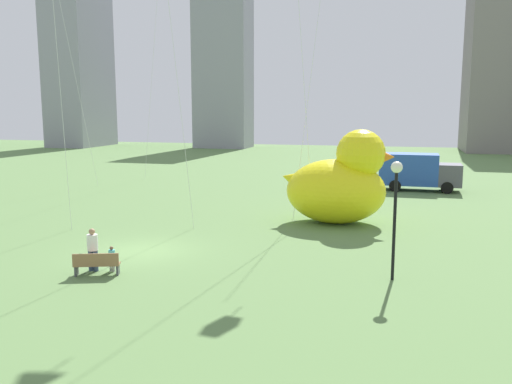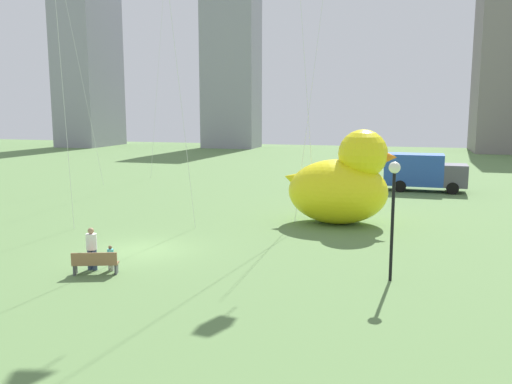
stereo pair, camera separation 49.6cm
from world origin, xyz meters
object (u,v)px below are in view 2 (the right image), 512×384
object	(u,v)px
person_child	(111,257)
lamppost	(394,194)
park_bench	(95,263)
person_adult	(92,247)
giant_inflatable_duck	(342,184)
box_truck	(423,172)

from	to	relation	value
person_child	lamppost	bearing A→B (deg)	9.05
person_child	park_bench	bearing A→B (deg)	-115.51
person_adult	giant_inflatable_duck	bearing A→B (deg)	53.34
park_bench	lamppost	bearing A→B (deg)	11.99
giant_inflatable_duck	lamppost	size ratio (longest dim) A/B	1.42
giant_inflatable_duck	box_truck	bearing A→B (deg)	71.06
box_truck	giant_inflatable_duck	bearing A→B (deg)	-108.94
lamppost	park_bench	bearing A→B (deg)	-168.01
park_bench	giant_inflatable_duck	xyz separation A→B (m)	(8.02, 11.88, 1.75)
park_bench	person_adult	bearing A→B (deg)	131.49
person_adult	person_child	world-z (taller)	person_adult
person_adult	lamppost	distance (m)	11.81
park_bench	box_truck	size ratio (longest dim) A/B	0.29
lamppost	box_truck	world-z (taller)	lamppost
giant_inflatable_duck	lamppost	xyz separation A→B (m)	(2.97, -9.55, 1.07)
person_adult	person_child	xyz separation A→B (m)	(0.75, 0.12, -0.39)
park_bench	person_adult	distance (m)	0.82
park_bench	giant_inflatable_duck	world-z (taller)	giant_inflatable_duck
giant_inflatable_duck	person_child	bearing A→B (deg)	-124.44
park_bench	lamppost	world-z (taller)	lamppost
person_child	lamppost	world-z (taller)	lamppost
person_adult	lamppost	size ratio (longest dim) A/B	0.38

